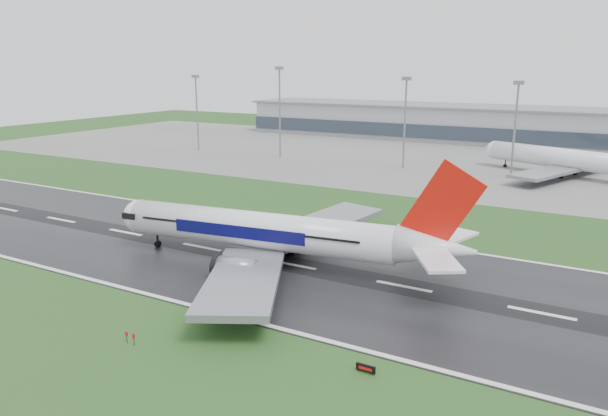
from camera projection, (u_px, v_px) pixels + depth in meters
The scene contains 11 objects.
ground at pixel (293, 265), 97.50m from camera, with size 520.00×520.00×0.00m, color #1E4419.
runway at pixel (293, 265), 97.48m from camera, with size 400.00×45.00×0.10m, color black.
apron at pixel (469, 161), 203.12m from camera, with size 400.00×130.00×0.08m, color slate.
terminal at pixel (503, 126), 252.01m from camera, with size 240.00×36.00×15.00m, color #9798A2.
main_airliner at pixel (281, 211), 95.66m from camera, with size 64.49×61.42×19.04m, color white, non-canonical shape.
parked_airliner at pixel (569, 148), 173.35m from camera, with size 59.64×55.53×17.48m, color white, non-canonical shape.
runway_sign at pixel (366, 369), 63.20m from camera, with size 2.30×0.26×1.04m, color black, non-canonical shape.
floodmast_0 at pixel (197, 114), 227.73m from camera, with size 0.64×0.64×28.71m, color gray.
floodmast_1 at pixel (280, 114), 208.72m from camera, with size 0.64×0.64×31.97m, color gray.
floodmast_2 at pixel (405, 125), 186.13m from camera, with size 0.64×0.64×28.79m, color gray.
floodmast_3 at pixel (514, 132), 169.82m from camera, with size 0.64×0.64×27.97m, color gray.
Camera 1 is at (46.85, -79.35, 33.38)m, focal length 33.47 mm.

